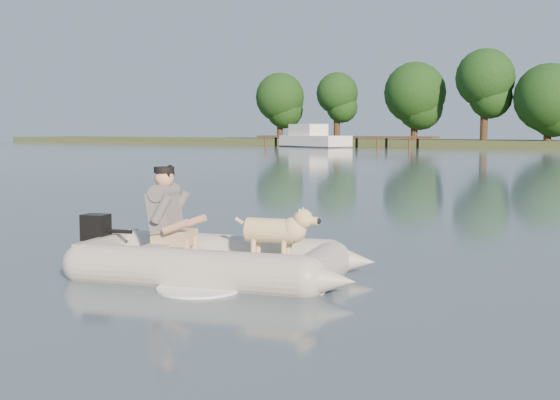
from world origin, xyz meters
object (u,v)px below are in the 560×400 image
Objects in this scene: dinghy at (218,227)px; dog at (271,235)px; cabin_cruiser at (314,136)px; man at (166,209)px; dock at (342,142)px.

dog is at bearing 4.57° from dinghy.
cabin_cruiser is (-28.18, 50.27, 0.52)m from dinghy.
dock is at bearing 100.54° from man.
dinghy is at bearing -63.32° from dock.
dinghy is 57.63m from cabin_cruiser.
dinghy is at bearing -175.43° from dog.
man reaches higher than dock.
dock is 20.53× the size of dog.
man reaches higher than dinghy.
dog is 57.73m from cabin_cruiser.
dinghy is 0.56× the size of cabin_cruiser.
man is (-0.65, -0.13, 0.18)m from dinghy.
dog is at bearing -36.99° from cabin_cruiser.
dock is 57.63m from dinghy.
dock is 3.96× the size of dinghy.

